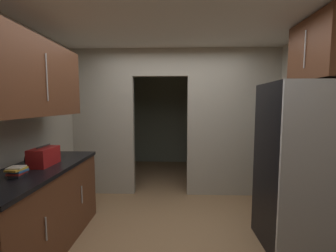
% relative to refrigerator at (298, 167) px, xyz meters
% --- Properties ---
extents(ground, '(20.00, 20.00, 0.00)m').
position_rel_refrigerator_xyz_m(ground, '(-1.39, -0.06, -0.92)').
color(ground, '#93704C').
extents(kitchen_overhead_slab, '(4.00, 7.10, 0.06)m').
position_rel_refrigerator_xyz_m(kitchen_overhead_slab, '(-1.39, 0.41, 1.68)').
color(kitchen_overhead_slab, silver).
extents(kitchen_partition, '(3.60, 0.12, 2.57)m').
position_rel_refrigerator_xyz_m(kitchen_partition, '(-1.32, 1.49, 0.43)').
color(kitchen_partition, '#ADA899').
rests_on(kitchen_partition, ground).
extents(adjoining_room_shell, '(3.60, 2.37, 2.57)m').
position_rel_refrigerator_xyz_m(adjoining_room_shell, '(-1.39, 3.16, 0.36)').
color(adjoining_room_shell, gray).
rests_on(adjoining_room_shell, ground).
extents(refrigerator, '(0.73, 0.76, 1.84)m').
position_rel_refrigerator_xyz_m(refrigerator, '(0.00, 0.00, 0.00)').
color(refrigerator, black).
rests_on(refrigerator, ground).
extents(lower_cabinet_run, '(0.67, 1.77, 0.93)m').
position_rel_refrigerator_xyz_m(lower_cabinet_run, '(-2.85, -0.20, -0.45)').
color(lower_cabinet_run, brown).
rests_on(lower_cabinet_run, ground).
extents(upper_cabinet_counterside, '(0.36, 1.59, 0.80)m').
position_rel_refrigerator_xyz_m(upper_cabinet_counterside, '(-2.85, -0.20, 0.96)').
color(upper_cabinet_counterside, brown).
extents(upper_cabinet_fridgeside, '(0.36, 0.80, 0.67)m').
position_rel_refrigerator_xyz_m(upper_cabinet_fridgeside, '(0.24, 0.10, 1.29)').
color(upper_cabinet_fridgeside, brown).
extents(boombox, '(0.20, 0.35, 0.22)m').
position_rel_refrigerator_xyz_m(boombox, '(-2.82, -0.07, 0.11)').
color(boombox, maroon).
rests_on(boombox, lower_cabinet_run).
extents(book_stack, '(0.15, 0.18, 0.10)m').
position_rel_refrigerator_xyz_m(book_stack, '(-2.84, -0.47, 0.06)').
color(book_stack, black).
rests_on(book_stack, lower_cabinet_run).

